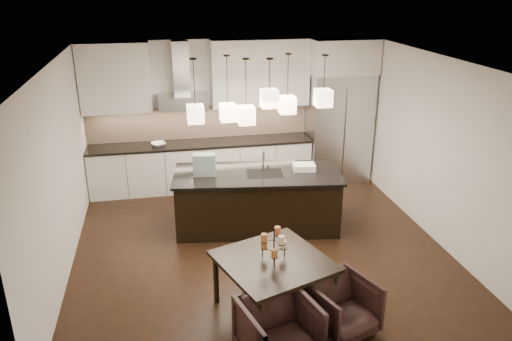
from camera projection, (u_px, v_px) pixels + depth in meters
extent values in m
cube|color=black|center=(259.00, 245.00, 7.72)|extent=(5.50, 5.50, 0.02)
cube|color=white|center=(259.00, 61.00, 6.70)|extent=(5.50, 5.50, 0.02)
cube|color=silver|center=(230.00, 112.00, 9.73)|extent=(5.50, 0.02, 2.80)
cube|color=silver|center=(317.00, 258.00, 4.69)|extent=(5.50, 0.02, 2.80)
cube|color=silver|center=(58.00, 173.00, 6.71)|extent=(0.02, 5.50, 2.80)
cube|color=silver|center=(433.00, 147.00, 7.71)|extent=(0.02, 5.50, 2.80)
cube|color=#B7B7BA|center=(338.00, 127.00, 9.89)|extent=(1.20, 0.72, 2.15)
cube|color=silver|center=(343.00, 56.00, 9.38)|extent=(1.26, 0.72, 0.65)
cube|color=silver|center=(202.00, 166.00, 9.67)|extent=(4.21, 0.62, 0.88)
cube|color=black|center=(201.00, 143.00, 9.50)|extent=(4.21, 0.66, 0.04)
cube|color=tan|center=(199.00, 122.00, 9.65)|extent=(4.21, 0.02, 0.63)
cube|color=silver|center=(115.00, 78.00, 8.90)|extent=(1.25, 0.35, 1.25)
cube|color=silver|center=(260.00, 73.00, 9.38)|extent=(1.85, 0.35, 1.25)
cube|color=#B7B7BA|center=(183.00, 101.00, 9.19)|extent=(0.90, 0.52, 0.24)
cube|color=#B7B7BA|center=(181.00, 68.00, 9.08)|extent=(0.30, 0.28, 0.96)
imported|color=silver|center=(158.00, 144.00, 9.29)|extent=(0.33, 0.33, 0.06)
cube|color=black|center=(257.00, 201.00, 8.12)|extent=(2.68, 1.37, 0.90)
cube|color=black|center=(257.00, 174.00, 7.95)|extent=(2.78, 1.46, 0.04)
cube|color=#1C4535|center=(204.00, 165.00, 7.80)|extent=(0.37, 0.23, 0.35)
cube|color=silver|center=(304.00, 167.00, 8.05)|extent=(0.38, 0.29, 0.10)
cylinder|color=beige|center=(283.00, 244.00, 5.94)|extent=(0.09, 0.09, 0.10)
cylinder|color=#D16B3E|center=(264.00, 245.00, 5.93)|extent=(0.09, 0.09, 0.10)
cylinder|color=#B06230|center=(274.00, 253.00, 5.75)|extent=(0.09, 0.09, 0.10)
cylinder|color=#D16B3E|center=(278.00, 231.00, 5.94)|extent=(0.09, 0.09, 0.10)
cylinder|color=#B06230|center=(264.00, 238.00, 5.77)|extent=(0.09, 0.09, 0.10)
cylinder|color=beige|center=(281.00, 240.00, 5.73)|extent=(0.09, 0.09, 0.10)
imported|color=black|center=(279.00, 331.00, 5.31)|extent=(0.93, 0.95, 0.70)
imported|color=black|center=(342.00, 307.00, 5.73)|extent=(0.90, 0.91, 0.65)
cube|color=beige|center=(195.00, 114.00, 7.29)|extent=(0.24, 0.24, 0.26)
cube|color=beige|center=(228.00, 113.00, 7.60)|extent=(0.24, 0.24, 0.26)
cube|color=beige|center=(269.00, 98.00, 7.21)|extent=(0.24, 0.24, 0.26)
cube|color=beige|center=(287.00, 105.00, 7.73)|extent=(0.24, 0.24, 0.26)
cube|color=beige|center=(323.00, 98.00, 7.55)|extent=(0.24, 0.24, 0.26)
cube|color=beige|center=(246.00, 115.00, 7.29)|extent=(0.24, 0.24, 0.26)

